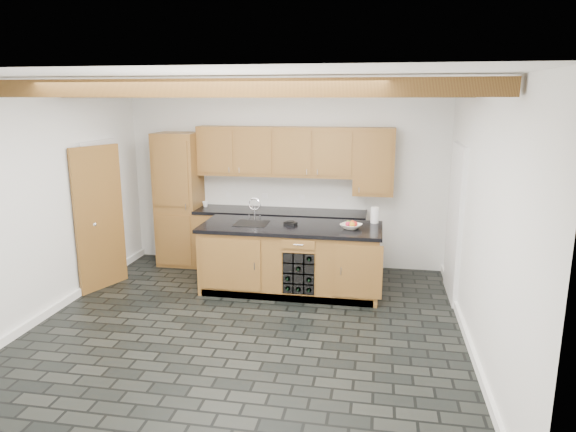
% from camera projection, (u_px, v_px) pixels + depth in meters
% --- Properties ---
extents(ground, '(5.00, 5.00, 0.00)m').
position_uv_depth(ground, '(246.00, 328.00, 5.99)').
color(ground, black).
rests_on(ground, ground).
extents(room_shell, '(5.01, 5.00, 5.00)m').
position_uv_depth(room_shell, '(248.00, 191.00, 6.17)').
color(room_shell, white).
rests_on(room_shell, ground).
extents(back_cabinetry, '(3.65, 0.62, 2.20)m').
position_uv_depth(back_cabinetry, '(258.00, 206.00, 7.98)').
color(back_cabinetry, brown).
rests_on(back_cabinetry, ground).
extents(island, '(2.48, 0.96, 0.93)m').
position_uv_depth(island, '(291.00, 258.00, 7.07)').
color(island, brown).
rests_on(island, ground).
extents(faucet, '(0.45, 0.40, 0.34)m').
position_uv_depth(faucet, '(252.00, 221.00, 7.10)').
color(faucet, black).
rests_on(faucet, island).
extents(kitchen_scale, '(0.20, 0.16, 0.05)m').
position_uv_depth(kitchen_scale, '(291.00, 223.00, 7.01)').
color(kitchen_scale, black).
rests_on(kitchen_scale, island).
extents(fruit_bowl, '(0.36, 0.36, 0.07)m').
position_uv_depth(fruit_bowl, '(351.00, 226.00, 6.79)').
color(fruit_bowl, white).
rests_on(fruit_bowl, island).
extents(fruit_cluster, '(0.16, 0.17, 0.07)m').
position_uv_depth(fruit_cluster, '(351.00, 224.00, 6.78)').
color(fruit_cluster, '#B21C17').
rests_on(fruit_cluster, fruit_bowl).
extents(paper_towel, '(0.11, 0.11, 0.22)m').
position_uv_depth(paper_towel, '(375.00, 215.00, 7.09)').
color(paper_towel, white).
rests_on(paper_towel, island).
extents(mug, '(0.10, 0.10, 0.09)m').
position_uv_depth(mug, '(205.00, 204.00, 8.16)').
color(mug, white).
rests_on(mug, back_cabinetry).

